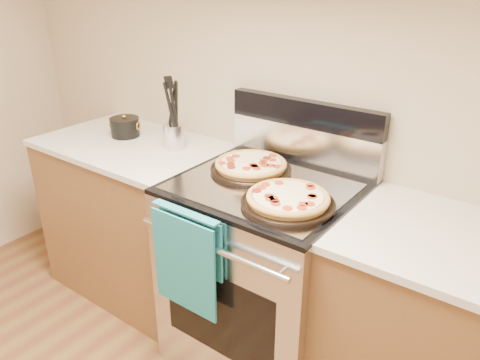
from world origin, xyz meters
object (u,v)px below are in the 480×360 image
Objects in this scene: range_body at (264,276)px; saucepan at (125,128)px; utensil_crock at (174,137)px; pepperoni_pizza_front at (288,200)px; pepperoni_pizza_back at (251,166)px.

range_body is 5.80× the size of saucepan.
utensil_crock is at bearing 2.77° from saucepan.
pepperoni_pizza_front is at bearing -15.47° from utensil_crock.
range_body is 1.12m from saucepan.
pepperoni_pizza_front is at bearing -33.44° from range_body.
utensil_crock is 0.84× the size of saucepan.
pepperoni_pizza_front is (0.18, -0.12, 0.50)m from range_body.
saucepan is at bearing 178.70° from pepperoni_pizza_back.
pepperoni_pizza_front is 1.19m from saucepan.
saucepan is (-0.99, 0.09, 0.51)m from range_body.
utensil_crock reaches higher than pepperoni_pizza_front.
pepperoni_pizza_back and pepperoni_pizza_front have the same top height.
pepperoni_pizza_back is at bearing -1.30° from saucepan.
utensil_crock reaches higher than range_body.
pepperoni_pizza_front reaches higher than range_body.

